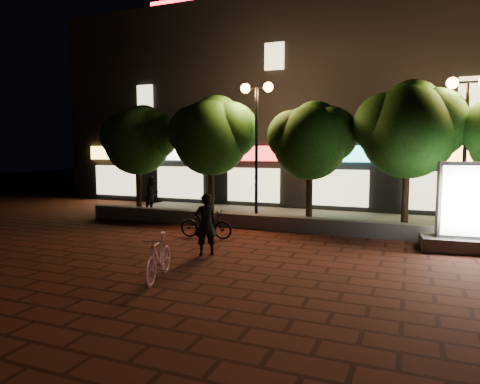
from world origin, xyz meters
The scene contains 15 objects.
ground centered at (0.00, 0.00, 0.00)m, with size 80.00×80.00×0.00m, color #4F2119.
retaining_wall centered at (0.00, 4.00, 0.25)m, with size 16.00×0.45×0.50m, color #62615B.
sidewalk centered at (0.00, 6.50, 0.04)m, with size 16.00×5.00×0.08m, color #62615B.
building_block centered at (-0.01, 12.99, 5.00)m, with size 28.00×8.12×11.30m.
tree_far_left centered at (-6.95, 5.46, 3.29)m, with size 3.36×2.80×4.63m.
tree_left centered at (-3.45, 5.46, 3.44)m, with size 3.60×3.00×4.89m.
tree_mid centered at (0.55, 5.46, 3.22)m, with size 3.24×2.70×4.50m.
tree_right centered at (3.86, 5.46, 3.57)m, with size 3.72×3.10×5.07m.
street_lamp_left centered at (-1.50, 5.20, 4.03)m, with size 1.26×0.36×5.18m.
street_lamp_right centered at (5.50, 5.20, 3.89)m, with size 1.26×0.36×4.98m.
ad_kiosk centered at (5.41, 3.03, 0.99)m, with size 2.36×1.33×2.46m.
scooter_pink centered at (-1.02, -2.32, 0.50)m, with size 0.47×1.65×0.99m, color #CB86A7.
rider centered at (-1.04, -0.02, 0.82)m, with size 0.60×0.39×1.65m, color black.
scooter_parked centered at (-2.00, 1.90, 0.45)m, with size 0.60×1.72×0.90m, color black.
pedestrian centered at (-6.55, 5.77, 0.85)m, with size 0.74×0.58×1.53m, color black.
Camera 1 is at (3.93, -9.93, 2.81)m, focal length 31.70 mm.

